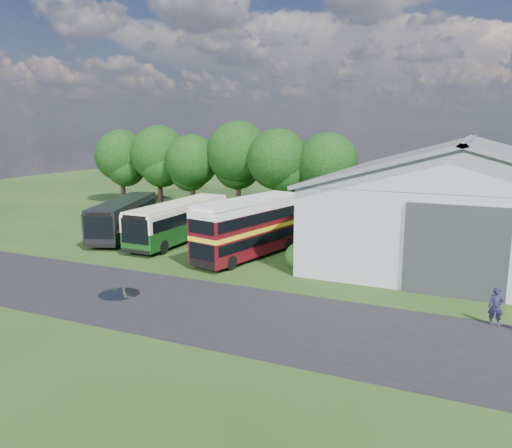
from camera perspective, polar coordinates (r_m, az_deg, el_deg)
The scene contains 17 objects.
ground at distance 29.79m, azimuth -9.43°, elevation -6.60°, with size 120.00×120.00×0.00m, color #1A3210.
asphalt_road at distance 25.86m, azimuth -7.55°, elevation -9.32°, with size 60.00×8.00×0.02m, color black.
puddle at distance 28.38m, azimuth -15.37°, elevation -7.76°, with size 2.20×2.20×0.01m, color black.
storage_shed at distance 39.79m, azimuth 22.81°, elevation 3.29°, with size 18.80×24.80×8.15m.
tree_far_left at distance 61.52m, azimuth -15.13°, elevation 7.54°, with size 6.12×6.12×8.64m.
tree_left_a at distance 58.88m, azimuth -11.03°, elevation 7.88°, with size 6.46×6.46×9.12m.
tree_left_b at distance 55.33m, azimuth -7.34°, elevation 7.15°, with size 5.78×5.78×8.16m.
tree_mid at distance 53.99m, azimuth -2.06°, elevation 8.13°, with size 6.80×6.80×9.60m.
tree_right_a at distance 51.06m, azimuth 2.51°, elevation 7.40°, with size 6.26×6.26×8.83m.
tree_right_b at distance 50.21m, azimuth 8.20°, elevation 6.95°, with size 5.98×5.98×8.45m.
shrub_front at distance 32.53m, azimuth 4.82°, elevation -4.96°, with size 1.70×1.70×1.70m, color #194714.
shrub_mid at distance 34.36m, azimuth 5.94°, elevation -4.11°, with size 1.60×1.60×1.60m, color #194714.
shrub_back at distance 36.20m, azimuth 6.95°, elevation -3.34°, with size 1.80×1.80×1.80m, color #194714.
bus_green_single at distance 39.80m, azimuth -8.74°, elevation 0.37°, with size 2.65×11.28×3.11m.
bus_maroon_double at distance 34.50m, azimuth -0.83°, elevation -0.48°, with size 4.47×9.88×4.12m.
bus_dark_single at distance 42.74m, azimuth -14.86°, elevation 0.78°, with size 6.03×11.07×2.99m.
visitor_a at distance 25.46m, azimuth 25.73°, elevation -8.57°, with size 0.65×0.43×1.79m, color #191733.
Camera 1 is at (15.95, -23.50, 8.99)m, focal length 35.00 mm.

